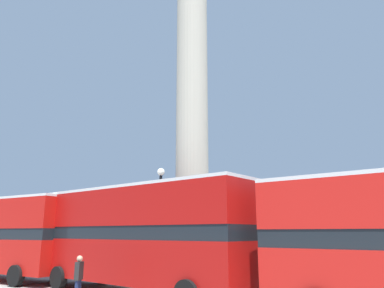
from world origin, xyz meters
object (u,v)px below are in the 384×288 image
(monument_column, at_px, (192,138))
(street_lamp, at_px, (160,225))
(pedestrian_near_lamp, at_px, (79,277))
(bus_c, at_px, (137,234))

(monument_column, height_order, street_lamp, monument_column)
(street_lamp, relative_size, pedestrian_near_lamp, 3.35)
(street_lamp, distance_m, pedestrian_near_lamp, 5.11)
(monument_column, xyz_separation_m, street_lamp, (0.47, -3.21, -4.99))
(monument_column, xyz_separation_m, bus_c, (0.94, -5.18, -5.41))
(monument_column, bearing_deg, pedestrian_near_lamp, -84.71)
(monument_column, bearing_deg, street_lamp, -81.65)
(monument_column, distance_m, pedestrian_near_lamp, 10.55)
(street_lamp, xyz_separation_m, pedestrian_near_lamp, (0.26, -4.72, -1.95))
(pedestrian_near_lamp, bearing_deg, street_lamp, 151.91)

